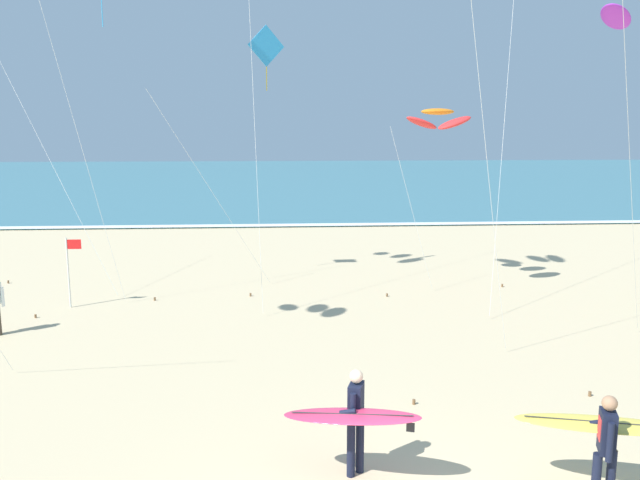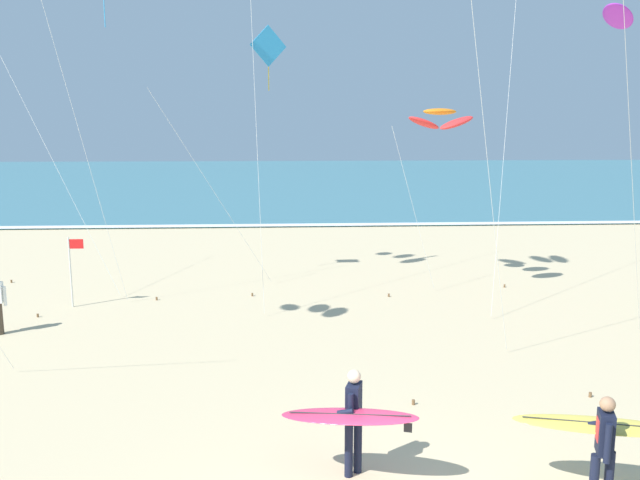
# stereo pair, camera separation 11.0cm
# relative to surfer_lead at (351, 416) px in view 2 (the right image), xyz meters

# --- Properties ---
(ocean_water) EXTENTS (160.00, 60.00, 0.08)m
(ocean_water) POSITION_rel_surfer_lead_xyz_m (0.35, 54.66, -1.01)
(ocean_water) COLOR teal
(ocean_water) RESTS_ON ground
(shoreline_foam) EXTENTS (160.00, 0.83, 0.01)m
(shoreline_foam) POSITION_rel_surfer_lead_xyz_m (0.35, 24.96, -0.96)
(shoreline_foam) COLOR white
(shoreline_foam) RESTS_ON ocean_water
(surfer_lead) EXTENTS (2.16, 1.21, 1.71)m
(surfer_lead) POSITION_rel_surfer_lead_xyz_m (0.00, 0.00, 0.00)
(surfer_lead) COLOR black
(surfer_lead) RESTS_ON ground
(surfer_trailing) EXTENTS (2.50, 1.31, 1.71)m
(surfer_trailing) POSITION_rel_surfer_lead_xyz_m (3.46, -0.83, 0.01)
(surfer_trailing) COLOR black
(surfer_trailing) RESTS_ON ground
(kite_arc_amber_mid) EXTENTS (2.55, 2.68, 5.83)m
(kite_arc_amber_mid) POSITION_rel_surfer_lead_xyz_m (3.87, 11.16, 4.44)
(kite_arc_amber_mid) COLOR red
(kite_arc_amber_mid) RESTS_ON ground
(kite_diamond_cobalt_high) EXTENTS (4.11, 2.16, 8.44)m
(kite_diamond_cobalt_high) POSITION_rel_surfer_lead_xyz_m (-1.51, 12.36, 6.50)
(kite_diamond_cobalt_high) COLOR #2D99DB
(kite_diamond_cobalt_high) RESTS_ON ground
(lifeguard_flag) EXTENTS (0.45, 0.05, 2.10)m
(lifeguard_flag) POSITION_rel_surfer_lead_xyz_m (-7.20, 9.98, 0.22)
(lifeguard_flag) COLOR silver
(lifeguard_flag) RESTS_ON ground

